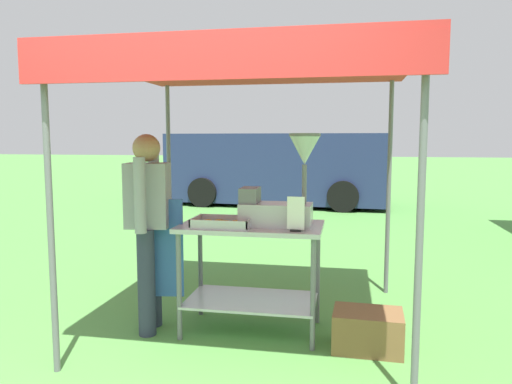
{
  "coord_description": "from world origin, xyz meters",
  "views": [
    {
      "loc": [
        1.02,
        -2.55,
        1.57
      ],
      "look_at": [
        0.26,
        1.41,
        1.13
      ],
      "focal_mm": 33.95,
      "sensor_mm": 36.0,
      "label": 1
    }
  ],
  "objects_px": {
    "donut_cart": "(251,254)",
    "donut_fryer": "(282,194)",
    "menu_sign": "(296,217)",
    "vendor": "(149,222)",
    "van_navy": "(280,168)",
    "donut_tray": "(223,224)",
    "stall_canopy": "(254,72)",
    "supply_crate": "(368,330)"
  },
  "relations": [
    {
      "from": "donut_tray",
      "to": "donut_fryer",
      "type": "height_order",
      "value": "donut_fryer"
    },
    {
      "from": "stall_canopy",
      "to": "donut_cart",
      "type": "distance_m",
      "value": 1.46
    },
    {
      "from": "donut_fryer",
      "to": "vendor",
      "type": "bearing_deg",
      "value": -174.25
    },
    {
      "from": "vendor",
      "to": "supply_crate",
      "type": "xyz_separation_m",
      "value": [
        1.74,
        -0.05,
        -0.76
      ]
    },
    {
      "from": "donut_fryer",
      "to": "vendor",
      "type": "distance_m",
      "value": 1.1
    },
    {
      "from": "vendor",
      "to": "van_navy",
      "type": "height_order",
      "value": "van_navy"
    },
    {
      "from": "donut_cart",
      "to": "vendor",
      "type": "distance_m",
      "value": 0.87
    },
    {
      "from": "donut_cart",
      "to": "menu_sign",
      "type": "xyz_separation_m",
      "value": [
        0.38,
        -0.23,
        0.36
      ]
    },
    {
      "from": "van_navy",
      "to": "stall_canopy",
      "type": "bearing_deg",
      "value": -83.64
    },
    {
      "from": "donut_fryer",
      "to": "vendor",
      "type": "relative_size",
      "value": 0.45
    },
    {
      "from": "stall_canopy",
      "to": "menu_sign",
      "type": "xyz_separation_m",
      "value": [
        0.38,
        -0.33,
        -1.1
      ]
    },
    {
      "from": "van_navy",
      "to": "supply_crate",
      "type": "bearing_deg",
      "value": -77.4
    },
    {
      "from": "menu_sign",
      "to": "vendor",
      "type": "xyz_separation_m",
      "value": [
        -1.2,
        0.1,
        -0.1
      ]
    },
    {
      "from": "menu_sign",
      "to": "vendor",
      "type": "distance_m",
      "value": 1.21
    },
    {
      "from": "stall_canopy",
      "to": "van_navy",
      "type": "distance_m",
      "value": 7.81
    },
    {
      "from": "vendor",
      "to": "donut_cart",
      "type": "bearing_deg",
      "value": 9.52
    },
    {
      "from": "donut_cart",
      "to": "menu_sign",
      "type": "bearing_deg",
      "value": -31.34
    },
    {
      "from": "donut_tray",
      "to": "vendor",
      "type": "bearing_deg",
      "value": 179.73
    },
    {
      "from": "donut_cart",
      "to": "vendor",
      "type": "relative_size",
      "value": 0.71
    },
    {
      "from": "stall_canopy",
      "to": "donut_tray",
      "type": "distance_m",
      "value": 1.24
    },
    {
      "from": "donut_cart",
      "to": "donut_fryer",
      "type": "bearing_deg",
      "value": -6.64
    },
    {
      "from": "donut_cart",
      "to": "menu_sign",
      "type": "height_order",
      "value": "menu_sign"
    },
    {
      "from": "donut_cart",
      "to": "supply_crate",
      "type": "relative_size",
      "value": 2.17
    },
    {
      "from": "donut_cart",
      "to": "donut_fryer",
      "type": "distance_m",
      "value": 0.56
    },
    {
      "from": "stall_canopy",
      "to": "donut_fryer",
      "type": "bearing_deg",
      "value": -26.85
    },
    {
      "from": "donut_tray",
      "to": "stall_canopy",
      "type": "bearing_deg",
      "value": 49.63
    },
    {
      "from": "donut_fryer",
      "to": "menu_sign",
      "type": "bearing_deg",
      "value": -57.44
    },
    {
      "from": "stall_canopy",
      "to": "donut_tray",
      "type": "relative_size",
      "value": 5.53
    },
    {
      "from": "donut_cart",
      "to": "donut_tray",
      "type": "height_order",
      "value": "donut_tray"
    },
    {
      "from": "donut_cart",
      "to": "vendor",
      "type": "bearing_deg",
      "value": -170.48
    },
    {
      "from": "stall_canopy",
      "to": "donut_fryer",
      "type": "relative_size",
      "value": 3.47
    },
    {
      "from": "menu_sign",
      "to": "van_navy",
      "type": "distance_m",
      "value": 8.09
    },
    {
      "from": "vendor",
      "to": "donut_fryer",
      "type": "bearing_deg",
      "value": 5.75
    },
    {
      "from": "donut_tray",
      "to": "menu_sign",
      "type": "bearing_deg",
      "value": -9.02
    },
    {
      "from": "stall_canopy",
      "to": "vendor",
      "type": "bearing_deg",
      "value": -163.92
    },
    {
      "from": "stall_canopy",
      "to": "donut_fryer",
      "type": "height_order",
      "value": "stall_canopy"
    },
    {
      "from": "donut_cart",
      "to": "donut_fryer",
      "type": "xyz_separation_m",
      "value": [
        0.25,
        -0.03,
        0.5
      ]
    },
    {
      "from": "donut_fryer",
      "to": "menu_sign",
      "type": "height_order",
      "value": "donut_fryer"
    },
    {
      "from": "stall_canopy",
      "to": "donut_cart",
      "type": "height_order",
      "value": "stall_canopy"
    },
    {
      "from": "donut_fryer",
      "to": "van_navy",
      "type": "xyz_separation_m",
      "value": [
        -1.11,
        7.8,
        -0.26
      ]
    },
    {
      "from": "donut_fryer",
      "to": "van_navy",
      "type": "relative_size",
      "value": 0.14
    },
    {
      "from": "donut_tray",
      "to": "menu_sign",
      "type": "distance_m",
      "value": 0.6
    }
  ]
}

